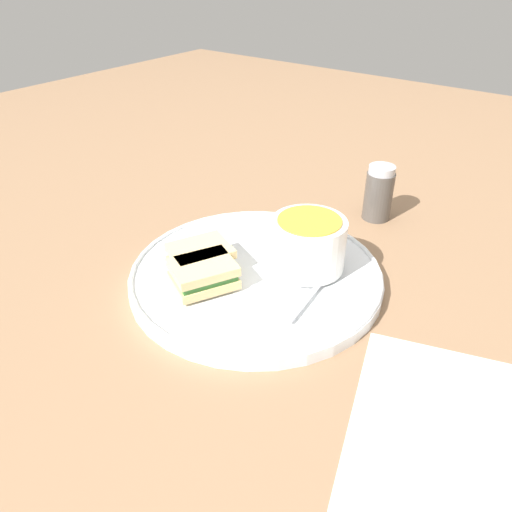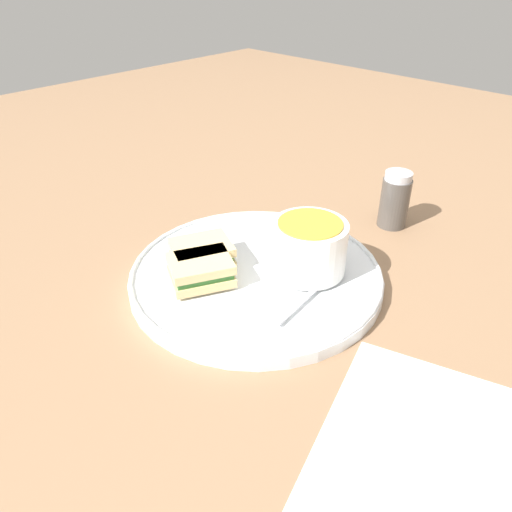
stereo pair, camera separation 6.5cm
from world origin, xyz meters
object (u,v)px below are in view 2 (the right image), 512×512
spoon (322,282)px  salt_shaker (395,200)px  soup_bowl (309,247)px  sandwich_half_near (202,254)px  sandwich_half_far (201,270)px

spoon → salt_shaker: bearing=1.8°
soup_bowl → sandwich_half_near: bearing=-141.6°
spoon → soup_bowl: bearing=61.9°
spoon → sandwich_half_near: sandwich_half_near is taller
spoon → salt_shaker: size_ratio=1.43×
soup_bowl → sandwich_half_far: 0.14m
sandwich_half_near → salt_shaker: size_ratio=1.06×
soup_bowl → salt_shaker: same height
sandwich_half_near → sandwich_half_far: 0.04m
soup_bowl → spoon: size_ratio=0.76×
sandwich_half_far → salt_shaker: (0.08, 0.33, 0.01)m
salt_shaker → sandwich_half_far: bearing=-103.4°
soup_bowl → spoon: (0.03, -0.01, -0.03)m
sandwich_half_near → salt_shaker: 0.32m
spoon → sandwich_half_near: 0.16m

